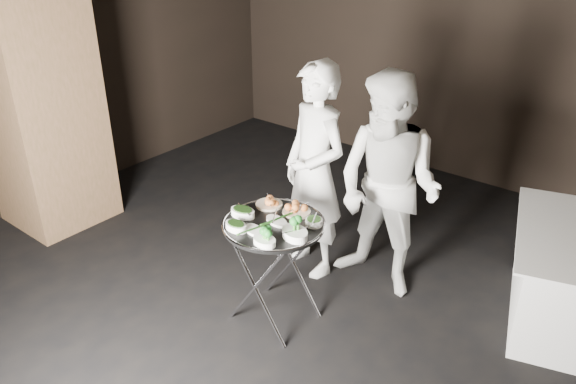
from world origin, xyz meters
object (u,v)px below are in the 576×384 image
Objects in this scene: tray_stand at (274,267)px; serving_tray at (274,224)px; waiter_left at (315,172)px; waiter_right at (388,188)px.

serving_tray is at bearing -90.00° from tray_stand.
waiter_left reaches higher than waiter_right.
waiter_right is (0.39, 0.81, 0.41)m from tray_stand.
waiter_left is 0.58m from waiter_right.
serving_tray is at bearing -56.88° from waiter_left.
tray_stand is 0.46× the size of waiter_right.
waiter_left reaches higher than serving_tray.
waiter_left is at bearing 104.34° from tray_stand.
waiter_left is 1.01× the size of waiter_right.
waiter_right is (0.39, 0.81, 0.07)m from serving_tray.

